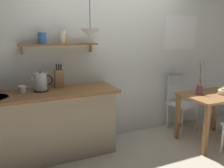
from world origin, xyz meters
TOP-DOWN VIEW (x-y plane):
  - ground_plane at (0.00, 0.00)m, footprint 14.00×14.00m
  - back_wall at (0.20, 0.65)m, footprint 6.80×0.11m
  - kitchen_counter at (-1.00, 0.32)m, footprint 1.83×0.63m
  - wall_shelf at (-0.80, 0.49)m, footprint 1.05×0.20m
  - dining_table at (1.34, -0.23)m, footprint 0.89×0.69m
  - dining_chair_far at (1.26, 0.42)m, footprint 0.47×0.45m
  - twig_vase at (1.15, -0.14)m, footprint 0.10×0.09m
  - electric_kettle at (-1.05, 0.36)m, footprint 0.27×0.18m
  - knife_block at (-0.80, 0.47)m, footprint 0.11×0.16m
  - coffee_mug_by_sink at (-1.29, 0.37)m, footprint 0.13×0.09m
  - pendant_lamp at (-0.40, 0.28)m, footprint 0.27×0.27m

SIDE VIEW (x-z plane):
  - ground_plane at x=0.00m, z-range 0.00..0.00m
  - kitchen_counter at x=-1.00m, z-range 0.01..0.93m
  - dining_chair_far at x=1.26m, z-range 0.06..0.98m
  - dining_table at x=1.34m, z-range 0.24..1.00m
  - twig_vase at x=1.15m, z-range 0.58..1.10m
  - coffee_mug_by_sink at x=-1.29m, z-range 0.92..1.01m
  - electric_kettle at x=-1.05m, z-range 0.91..1.17m
  - knife_block at x=-0.80m, z-range 0.89..1.22m
  - back_wall at x=0.20m, z-range 0.00..2.70m
  - wall_shelf at x=-0.80m, z-range 1.39..1.70m
  - pendant_lamp at x=-0.40m, z-range 1.37..1.93m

